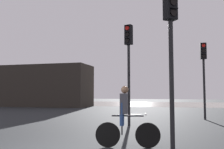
{
  "coord_description": "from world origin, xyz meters",
  "views": [
    {
      "loc": [
        3.14,
        -4.87,
        1.42
      ],
      "look_at": [
        0.5,
        5.0,
        2.2
      ],
      "focal_mm": 40.0,
      "sensor_mm": 36.0,
      "label": 1
    }
  ],
  "objects_px": {
    "traffic_light_near_right": "(171,35)",
    "traffic_light_center": "(129,55)",
    "cyclist": "(125,116)",
    "distant_building": "(24,86)",
    "traffic_light_far_right": "(204,66)"
  },
  "relations": [
    {
      "from": "traffic_light_near_right",
      "to": "cyclist",
      "type": "relative_size",
      "value": 2.53
    },
    {
      "from": "traffic_light_near_right",
      "to": "traffic_light_center",
      "type": "height_order",
      "value": "traffic_light_center"
    },
    {
      "from": "traffic_light_center",
      "to": "distant_building",
      "type": "bearing_deg",
      "value": -24.77
    },
    {
      "from": "distant_building",
      "to": "traffic_light_far_right",
      "type": "height_order",
      "value": "distant_building"
    },
    {
      "from": "distant_building",
      "to": "traffic_light_near_right",
      "type": "bearing_deg",
      "value": -47.16
    },
    {
      "from": "cyclist",
      "to": "distant_building",
      "type": "bearing_deg",
      "value": -149.52
    },
    {
      "from": "distant_building",
      "to": "cyclist",
      "type": "relative_size",
      "value": 9.08
    },
    {
      "from": "distant_building",
      "to": "traffic_light_center",
      "type": "height_order",
      "value": "traffic_light_center"
    },
    {
      "from": "distant_building",
      "to": "traffic_light_far_right",
      "type": "relative_size",
      "value": 3.63
    },
    {
      "from": "distant_building",
      "to": "cyclist",
      "type": "xyz_separation_m",
      "value": [
        15.61,
        -18.32,
        -1.43
      ]
    },
    {
      "from": "traffic_light_near_right",
      "to": "cyclist",
      "type": "bearing_deg",
      "value": -30.94
    },
    {
      "from": "traffic_light_near_right",
      "to": "traffic_light_far_right",
      "type": "distance_m",
      "value": 8.0
    },
    {
      "from": "traffic_light_center",
      "to": "traffic_light_near_right",
      "type": "bearing_deg",
      "value": 133.23
    },
    {
      "from": "cyclist",
      "to": "traffic_light_near_right",
      "type": "bearing_deg",
      "value": 88.67
    },
    {
      "from": "traffic_light_center",
      "to": "cyclist",
      "type": "bearing_deg",
      "value": 118.16
    }
  ]
}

